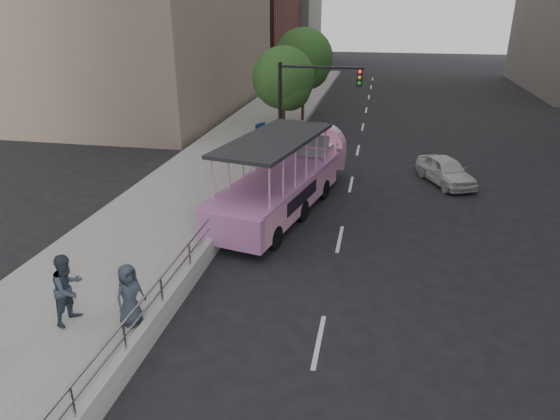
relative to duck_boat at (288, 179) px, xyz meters
The scene contains 12 objects.
ground 6.93m from the duck_boat, 78.11° to the right, with size 160.00×160.00×0.00m, color black.
sidewalk 5.57m from the duck_boat, 142.61° to the left, with size 5.50×80.00×0.30m, color #A1A19C.
kerb_wall 5.04m from the duck_boat, 110.11° to the right, with size 0.24×30.00×0.36m, color #A2A29D.
guardrail 4.98m from the duck_boat, 110.11° to the right, with size 0.07×22.00×0.71m.
duck_boat is the anchor object (origin of this frame).
car 8.01m from the duck_boat, 32.93° to the left, with size 1.48×3.68×1.25m, color silver.
pedestrian_mid 10.19m from the duck_boat, 112.18° to the right, with size 0.91×0.71×1.87m, color #2B3440.
pedestrian_far 9.52m from the duck_boat, 103.99° to the right, with size 0.81×0.53×1.65m, color #2B3440.
parking_sign 2.60m from the duck_boat, 129.38° to the left, with size 0.29×0.63×3.03m.
traffic_signal 6.26m from the duck_boat, 92.94° to the left, with size 4.20×0.32×5.20m.
street_tree_near 9.80m from the duck_boat, 101.59° to the left, with size 3.52×3.52×5.72m.
street_tree_far 15.65m from the duck_boat, 96.35° to the left, with size 3.97×3.97×6.45m.
Camera 1 is at (2.07, -12.27, 7.83)m, focal length 32.00 mm.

